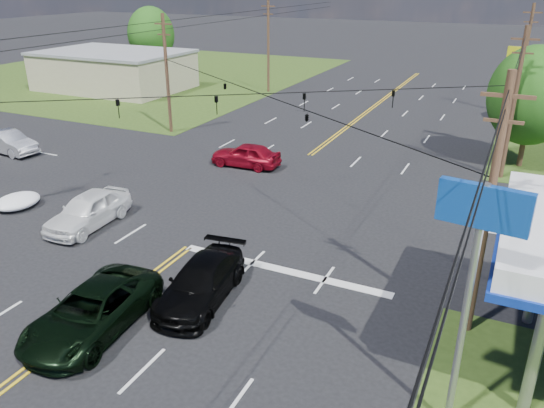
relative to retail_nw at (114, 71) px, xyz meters
The scene contains 21 objects.
ground 37.26m from the retail_nw, 36.25° to the right, with size 280.00×280.00×0.00m, color black.
grass_nw 11.36m from the retail_nw, 116.57° to the left, with size 46.00×48.00×0.03m, color #2D4516.
stop_bar 46.14m from the retail_nw, 40.60° to the right, with size 10.00×0.50×0.02m, color silver.
retail_nw is the anchor object (origin of this frame).
pole_se 53.09m from the retail_nw, 35.79° to the right, with size 1.60×0.28×9.50m.
pole_nw 21.60m from the retail_nw, 37.41° to the right, with size 1.60×0.28×9.50m.
pole_ne 45.02m from the retail_nw, 16.82° to the right, with size 1.60×0.28×9.50m.
pole_left_far 18.30m from the retail_nw, 19.44° to the left, with size 1.60×0.28×10.00m.
pole_right_far 43.53m from the retail_nw, ahead, with size 1.60×0.28×10.00m.
span_wire_signals 37.42m from the retail_nw, 36.25° to the right, with size 26.00×18.00×1.13m.
power_lines 38.98m from the retail_nw, 38.66° to the right, with size 26.04×100.00×0.64m.
tree_right_a 45.21m from the retail_nw, 12.80° to the right, with size 5.70×5.70×8.18m.
tree_far_l 10.69m from the retail_nw, 101.31° to the left, with size 6.08×6.08×8.72m.
pickup_dkgreen 47.92m from the retail_nw, 50.45° to the right, with size 2.75×5.96×1.66m, color black.
suv_black 47.05m from the retail_nw, 45.45° to the right, with size 2.23×5.48×1.59m, color black.
pickup_white 38.48m from the retail_nw, 51.54° to the right, with size 2.10×5.23×1.78m, color white.
sedan_silver 24.95m from the retail_nw, 67.35° to the right, with size 1.75×5.01×1.65m, color silver.
sedan_red 32.46m from the retail_nw, 34.02° to the right, with size 1.93×4.81×1.64m, color maroon.
polesign_se 56.22m from the retail_nw, 39.94° to the right, with size 2.23×0.56×7.54m.
polesign_ne 43.82m from the retail_nw, ahead, with size 2.14×0.63×7.73m.
snowpile_b 35.30m from the retail_nw, 58.34° to the right, with size 2.13×2.62×0.74m, color white.
Camera 1 is at (13.39, -14.83, 12.06)m, focal length 35.00 mm.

